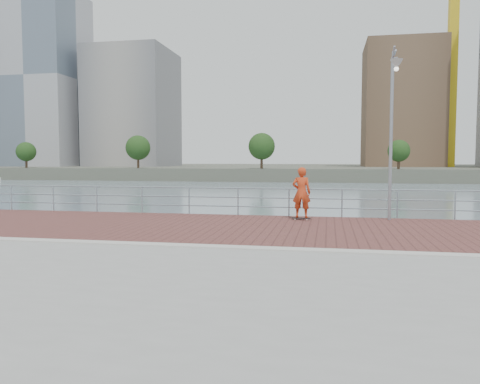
# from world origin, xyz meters

# --- Properties ---
(water) EXTENTS (400.00, 400.00, 0.00)m
(water) POSITION_xyz_m (0.00, 0.00, -2.00)
(water) COLOR slate
(water) RESTS_ON ground
(seawall) EXTENTS (40.00, 24.00, 2.00)m
(seawall) POSITION_xyz_m (0.00, -5.00, -1.00)
(seawall) COLOR gray
(seawall) RESTS_ON ground
(brick_lane) EXTENTS (40.00, 6.80, 0.02)m
(brick_lane) POSITION_xyz_m (0.00, 3.60, 0.01)
(brick_lane) COLOR brown
(brick_lane) RESTS_ON seawall
(curb) EXTENTS (40.00, 0.40, 0.06)m
(curb) POSITION_xyz_m (0.00, 0.00, 0.03)
(curb) COLOR #B7B5AD
(curb) RESTS_ON seawall
(far_shore) EXTENTS (320.00, 95.00, 2.50)m
(far_shore) POSITION_xyz_m (0.00, 122.50, -0.75)
(far_shore) COLOR #4C5142
(far_shore) RESTS_ON ground
(guardrail) EXTENTS (39.06, 0.06, 1.13)m
(guardrail) POSITION_xyz_m (0.00, 7.00, 0.69)
(guardrail) COLOR #8C9EA8
(guardrail) RESTS_ON brick_lane
(street_lamp) EXTENTS (0.44, 1.27, 5.98)m
(street_lamp) POSITION_xyz_m (4.78, 6.06, 4.25)
(street_lamp) COLOR gray
(street_lamp) RESTS_ON brick_lane
(skateboard) EXTENTS (0.70, 0.21, 0.08)m
(skateboard) POSITION_xyz_m (1.58, 5.87, 0.08)
(skateboard) COLOR black
(skateboard) RESTS_ON brick_lane
(skateboarder) EXTENTS (0.70, 0.48, 1.87)m
(skateboarder) POSITION_xyz_m (1.58, 5.87, 1.04)
(skateboarder) COLOR red
(skateboarder) RESTS_ON skateboard
(tower_crane) EXTENTS (47.00, 2.00, 50.70)m
(tower_crane) POSITION_xyz_m (27.36, 104.00, 33.50)
(tower_crane) COLOR gold
(tower_crane) RESTS_ON far_shore
(skyline) EXTENTS (233.00, 41.00, 70.39)m
(skyline) POSITION_xyz_m (27.81, 104.40, 23.92)
(skyline) COLOR #ADA38E
(skyline) RESTS_ON far_shore
(shoreline_trees) EXTENTS (109.31, 5.09, 6.78)m
(shoreline_trees) POSITION_xyz_m (-8.86, 77.00, 4.36)
(shoreline_trees) COLOR #473323
(shoreline_trees) RESTS_ON far_shore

